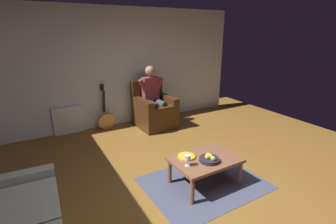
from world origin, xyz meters
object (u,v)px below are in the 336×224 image
Objects in this scene: armchair at (154,111)px; person_seated at (153,95)px; guitar at (106,119)px; fruit_bowl at (209,159)px; decorative_dish at (186,156)px; wine_glass_near at (188,158)px; coffee_table at (205,162)px.

person_seated is at bearing -90.00° from armchair.
fruit_bowl is at bearing 101.88° from guitar.
fruit_bowl is 1.11× the size of decorative_dish.
guitar reaches higher than wine_glass_near.
fruit_bowl is (0.01, 0.10, 0.09)m from coffee_table.
wine_glass_near is (0.71, 2.42, -0.22)m from person_seated.
decorative_dish is (0.60, 2.21, 0.06)m from armchair.
guitar is at bearing -81.36° from decorative_dish.
guitar is at bearing -20.82° from person_seated.
guitar reaches higher than fruit_bowl.
person_seated is 2.44m from coffee_table.
armchair is at bearing -105.25° from decorative_dish.
person_seated is at bearing -105.10° from decorative_dish.
wine_glass_near reaches higher than coffee_table.
armchair is at bearing -99.29° from fruit_bowl.
person_seated is at bearing 161.94° from guitar.
person_seated reaches higher than coffee_table.
guitar is 2.77m from wine_glass_near.
person_seated reaches higher than guitar.
coffee_table is at bearing 77.72° from armchair.
decorative_dish is at bearing -36.13° from coffee_table.
wine_glass_near reaches higher than fruit_bowl.
decorative_dish is (0.20, -0.25, -0.03)m from fruit_bowl.
coffee_table is 0.36m from wine_glass_near.
decorative_dish is (-0.39, 2.55, 0.19)m from guitar.
guitar is at bearing -21.82° from armchair.
decorative_dish is at bearing 98.64° from guitar.
wine_glass_near is at bearing 95.71° from guitar.
wine_glass_near is 0.57× the size of fruit_bowl.
guitar is at bearing -84.29° from wine_glass_near.
coffee_table is 0.13m from fruit_bowl.
person_seated reaches higher than fruit_bowl.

